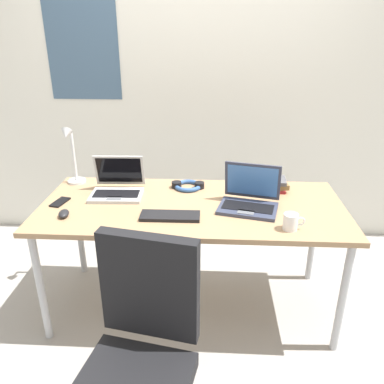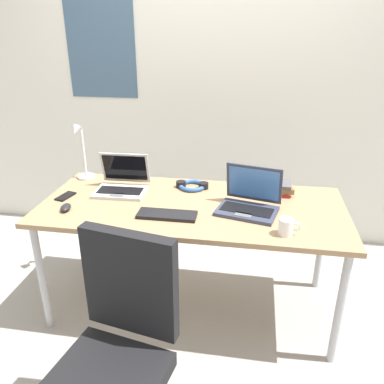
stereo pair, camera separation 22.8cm
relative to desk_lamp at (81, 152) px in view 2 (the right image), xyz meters
name	(u,v)px [view 2 (the right image)]	position (x,y,z in m)	size (l,w,h in m)	color
ground_plane	(192,304)	(0.80, -0.28, -0.94)	(12.00, 12.00, 0.00)	gray
wall_back	(214,82)	(0.80, 0.82, 0.36)	(6.00, 0.13, 2.60)	silver
desk	(192,213)	(0.80, -0.28, -0.25)	(1.80, 0.80, 0.74)	#9E7A56
desk_lamp	(81,152)	(0.00, 0.00, 0.00)	(0.12, 0.18, 0.40)	silver
laptop_front_left	(122,184)	(0.32, -0.15, -0.15)	(0.33, 0.29, 0.23)	#B7BABC
laptop_near_mouse	(249,202)	(1.13, -0.30, -0.15)	(0.38, 0.34, 0.24)	#33384C
external_keyboard	(167,215)	(0.69, -0.46, -0.19)	(0.33, 0.12, 0.02)	black
computer_mouse	(66,207)	(0.09, -0.47, -0.18)	(0.06, 0.10, 0.03)	black
cell_phone	(66,196)	(0.01, -0.30, -0.19)	(0.06, 0.14, 0.01)	black
headphones	(192,186)	(0.76, -0.02, -0.18)	(0.21, 0.18, 0.04)	#335999
book_stack	(277,188)	(1.30, -0.03, -0.16)	(0.22, 0.18, 0.08)	maroon
coffee_mug	(286,227)	(1.33, -0.55, -0.15)	(0.11, 0.08, 0.09)	white
office_chair	(115,372)	(0.63, -1.22, -0.54)	(0.52, 0.58, 0.97)	black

